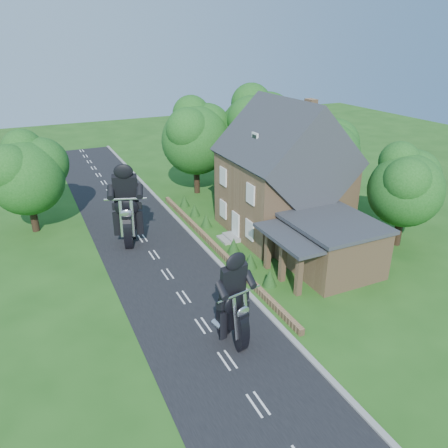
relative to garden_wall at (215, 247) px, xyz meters
name	(u,v)px	position (x,y,z in m)	size (l,w,h in m)	color
ground	(184,298)	(-4.30, -5.00, -0.20)	(120.00, 120.00, 0.00)	#1F4F16
road	(184,297)	(-4.30, -5.00, -0.19)	(7.00, 80.00, 0.02)	black
kerb	(238,283)	(-0.65, -5.00, -0.14)	(0.30, 80.00, 0.12)	gray
garden_wall	(215,247)	(0.00, 0.00, 0.00)	(0.30, 22.00, 0.40)	#98734D
house	(284,177)	(6.19, 1.00, 4.14)	(9.54, 8.64, 10.24)	#98734D
annex	(330,245)	(5.57, -5.80, 1.57)	(7.05, 5.94, 3.44)	#98734D
tree_annex_side	(409,183)	(12.83, -4.90, 4.49)	(5.64, 5.20, 7.48)	black
tree_house_right	(329,150)	(12.35, 3.62, 4.99)	(6.51, 6.00, 8.40)	black
tree_behind_house	(261,125)	(9.88, 11.14, 6.03)	(7.81, 7.20, 10.08)	black
tree_behind_left	(199,134)	(3.86, 12.13, 5.53)	(6.94, 6.40, 9.16)	black
tree_far_road	(31,171)	(-11.16, 9.11, 4.64)	(6.08, 5.60, 7.84)	black
shrub_a	(270,278)	(1.00, -6.00, 0.35)	(0.90, 0.90, 1.10)	#173C13
shrub_b	(250,260)	(1.00, -3.50, 0.35)	(0.90, 0.90, 1.10)	#173C13
shrub_c	(234,245)	(1.00, -1.00, 0.35)	(0.90, 0.90, 1.10)	#173C13
shrub_d	(206,220)	(1.00, 4.00, 0.35)	(0.90, 0.90, 1.10)	#173C13
shrub_e	(195,210)	(1.00, 6.50, 0.35)	(0.90, 0.90, 1.10)	#173C13
shrub_f	(184,201)	(1.00, 9.00, 0.35)	(0.90, 0.90, 1.10)	#173C13
motorcycle_lead	(233,330)	(-3.50, -9.95, 0.58)	(0.42, 1.67, 1.56)	black
motorcycle_follow	(130,232)	(-5.35, 3.48, 0.72)	(0.50, 1.99, 1.85)	black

